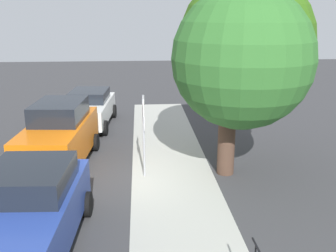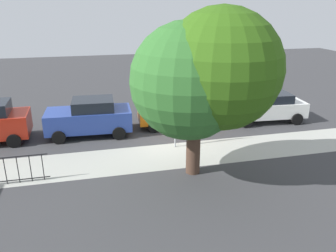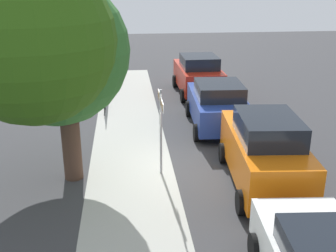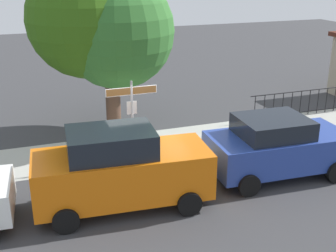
# 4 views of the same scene
# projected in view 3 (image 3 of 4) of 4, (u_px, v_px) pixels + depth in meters

# --- Properties ---
(ground_plane) EXTENTS (60.00, 60.00, 0.00)m
(ground_plane) POSITION_uv_depth(u_px,v_px,m) (174.00, 170.00, 12.99)
(ground_plane) COLOR #38383A
(sidewalk_strip) EXTENTS (24.00, 2.60, 0.00)m
(sidewalk_strip) POSITION_uv_depth(u_px,v_px,m) (130.00, 146.00, 14.73)
(sidewalk_strip) COLOR #A7A89E
(sidewalk_strip) RESTS_ON ground_plane
(street_sign) EXTENTS (1.63, 0.07, 2.61)m
(street_sign) POSITION_uv_depth(u_px,v_px,m) (161.00, 115.00, 12.15)
(street_sign) COLOR #9EA0A5
(street_sign) RESTS_ON ground_plane
(shade_tree) EXTENTS (5.21, 4.54, 6.26)m
(shade_tree) POSITION_uv_depth(u_px,v_px,m) (47.00, 48.00, 10.97)
(shade_tree) COLOR #483226
(shade_tree) RESTS_ON ground_plane
(car_orange) EXTENTS (4.60, 2.24, 2.16)m
(car_orange) POSITION_uv_depth(u_px,v_px,m) (264.00, 151.00, 11.70)
(car_orange) COLOR orange
(car_orange) RESTS_ON ground_plane
(car_blue) EXTENTS (4.22, 2.29, 1.83)m
(car_blue) POSITION_uv_depth(u_px,v_px,m) (218.00, 105.00, 16.20)
(car_blue) COLOR #263E93
(car_blue) RESTS_ON ground_plane
(car_red) EXTENTS (4.05, 2.17, 1.95)m
(car_red) POSITION_uv_depth(u_px,v_px,m) (198.00, 75.00, 20.67)
(car_red) COLOR red
(car_red) RESTS_ON ground_plane
(iron_fence) EXTENTS (5.20, 0.04, 1.07)m
(iron_fence) POSITION_uv_depth(u_px,v_px,m) (106.00, 88.00, 19.83)
(iron_fence) COLOR black
(iron_fence) RESTS_ON ground_plane
(utility_shed) EXTENTS (3.30, 2.38, 2.97)m
(utility_shed) POSITION_uv_depth(u_px,v_px,m) (81.00, 51.00, 23.65)
(utility_shed) COLOR tan
(utility_shed) RESTS_ON ground_plane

